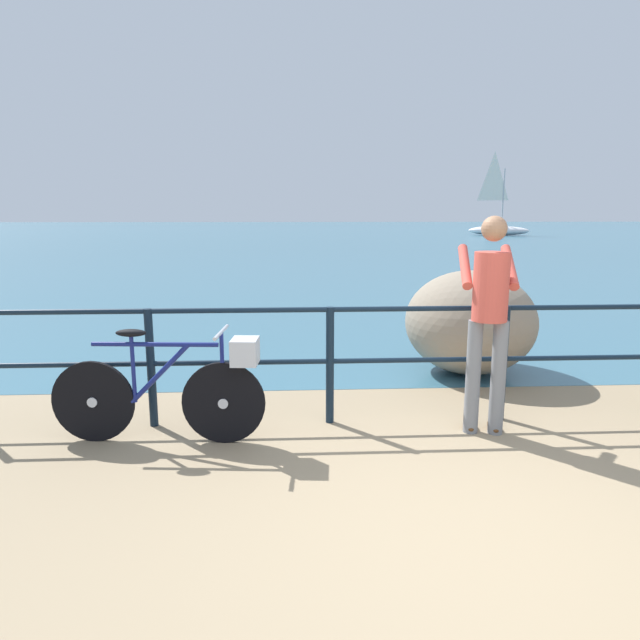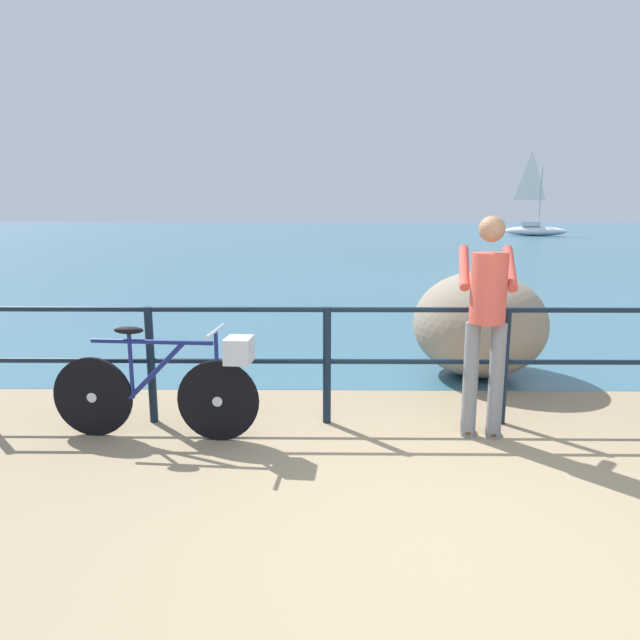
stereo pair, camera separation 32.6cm
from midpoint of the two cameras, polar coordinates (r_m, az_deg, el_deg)
name	(u,v)px [view 1 (the left image)]	position (r m, az deg, el deg)	size (l,w,h in m)	color
ground_plane	(317,258)	(22.84, -0.69, 6.34)	(120.00, 120.00, 0.10)	#937F60
sea_surface	(302,232)	(50.57, -1.99, 8.97)	(120.00, 90.00, 0.01)	#38667A
promenade_railing	(418,350)	(4.87, 8.02, -3.03)	(7.64, 0.07, 1.02)	black
bicycle	(176,386)	(4.61, -16.41, -6.48)	(1.70, 0.48, 0.92)	black
person_at_railing	(489,315)	(4.66, 14.88, 0.48)	(0.53, 0.67, 1.78)	slate
breakwater_boulder_main	(470,322)	(6.51, 13.64, -0.22)	(1.45, 1.51, 1.16)	gray
sailboat	(498,226)	(44.81, 17.43, 9.12)	(4.55, 2.97, 6.16)	white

